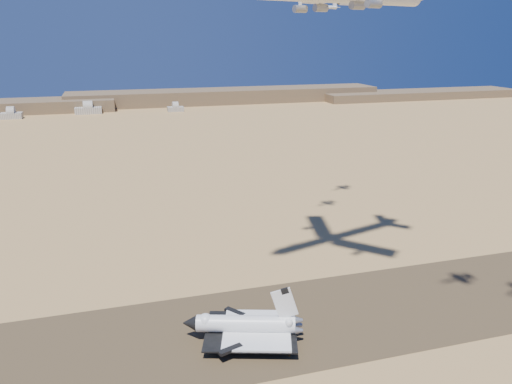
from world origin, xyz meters
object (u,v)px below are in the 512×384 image
object	(u,v)px
crew_a	(282,343)
crew_b	(273,351)
shuttle	(245,326)
crew_c	(290,353)
chase_jet_e	(326,7)
chase_jet_f	(347,4)

from	to	relation	value
crew_a	crew_b	world-z (taller)	crew_a
shuttle	crew_b	world-z (taller)	shuttle
shuttle	crew_b	distance (m)	11.28
crew_a	crew_c	distance (m)	4.81
chase_jet_e	chase_jet_f	world-z (taller)	chase_jet_f
crew_a	chase_jet_f	size ratio (longest dim) A/B	0.13
crew_b	crew_c	bearing A→B (deg)	-163.57
crew_b	chase_jet_f	distance (m)	156.86
crew_a	crew_b	xyz separation A→B (m)	(-3.73, -2.36, -0.14)
shuttle	chase_jet_f	bearing A→B (deg)	69.28
shuttle	crew_c	world-z (taller)	shuttle
crew_b	chase_jet_e	size ratio (longest dim) A/B	0.12
shuttle	chase_jet_f	size ratio (longest dim) A/B	2.49
crew_c	chase_jet_f	size ratio (longest dim) A/B	0.12
crew_b	chase_jet_e	distance (m)	132.83
chase_jet_e	crew_b	bearing A→B (deg)	-146.08
chase_jet_f	crew_a	bearing A→B (deg)	-146.56
crew_b	chase_jet_f	world-z (taller)	chase_jet_f
crew_a	chase_jet_f	distance (m)	153.69
shuttle	crew_a	world-z (taller)	shuttle
crew_c	shuttle	bearing A→B (deg)	6.19
shuttle	crew_c	size ratio (longest dim) A/B	21.16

